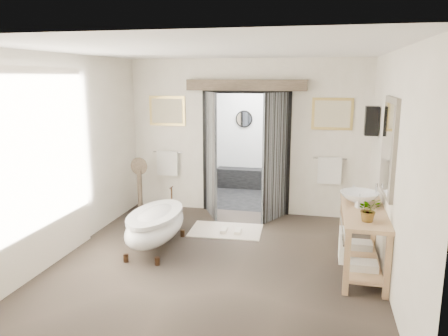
# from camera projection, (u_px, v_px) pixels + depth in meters

# --- Properties ---
(ground_plane) EXTENTS (5.00, 5.00, 0.00)m
(ground_plane) POSITION_uv_depth(u_px,v_px,m) (215.00, 264.00, 6.11)
(ground_plane) COLOR brown
(room_shell) EXTENTS (4.52, 5.02, 2.91)m
(room_shell) POSITION_uv_depth(u_px,v_px,m) (209.00, 133.00, 5.62)
(room_shell) COLOR silver
(room_shell) RESTS_ON ground_plane
(shower_room) EXTENTS (2.22, 2.01, 2.51)m
(shower_room) POSITION_uv_depth(u_px,v_px,m) (258.00, 153.00, 9.74)
(shower_room) COLOR black
(shower_room) RESTS_ON ground_plane
(back_wall_dressing) EXTENTS (3.82, 0.76, 2.52)m
(back_wall_dressing) POSITION_uv_depth(u_px,v_px,m) (245.00, 133.00, 8.00)
(back_wall_dressing) COLOR black
(back_wall_dressing) RESTS_ON ground_plane
(clawfoot_tub) EXTENTS (0.72, 1.60, 0.78)m
(clawfoot_tub) POSITION_uv_depth(u_px,v_px,m) (156.00, 224.00, 6.59)
(clawfoot_tub) COLOR #3A2516
(clawfoot_tub) RESTS_ON ground_plane
(vanity) EXTENTS (0.57, 1.60, 0.85)m
(vanity) POSITION_uv_depth(u_px,v_px,m) (361.00, 235.00, 5.80)
(vanity) COLOR tan
(vanity) RESTS_ON ground_plane
(pedestal_mirror) EXTENTS (0.33, 0.21, 1.11)m
(pedestal_mirror) POSITION_uv_depth(u_px,v_px,m) (140.00, 191.00, 8.16)
(pedestal_mirror) COLOR brown
(pedestal_mirror) RESTS_ON ground_plane
(rug) EXTENTS (1.24, 0.86, 0.01)m
(rug) POSITION_uv_depth(u_px,v_px,m) (226.00, 230.00, 7.42)
(rug) COLOR silver
(rug) RESTS_ON ground_plane
(slippers) EXTENTS (0.35, 0.26, 0.05)m
(slippers) POSITION_uv_depth(u_px,v_px,m) (231.00, 231.00, 7.31)
(slippers) COLOR beige
(slippers) RESTS_ON rug
(basin) EXTENTS (0.59, 0.59, 0.18)m
(basin) POSITION_uv_depth(u_px,v_px,m) (359.00, 198.00, 5.97)
(basin) COLOR white
(basin) RESTS_ON vanity
(plant) EXTENTS (0.34, 0.32, 0.30)m
(plant) POSITION_uv_depth(u_px,v_px,m) (369.00, 209.00, 5.26)
(plant) COLOR gray
(plant) RESTS_ON vanity
(soap_bottle_a) EXTENTS (0.11, 0.11, 0.19)m
(soap_bottle_a) POSITION_uv_depth(u_px,v_px,m) (359.00, 201.00, 5.83)
(soap_bottle_a) COLOR gray
(soap_bottle_a) RESTS_ON vanity
(soap_bottle_b) EXTENTS (0.17, 0.17, 0.18)m
(soap_bottle_b) POSITION_uv_depth(u_px,v_px,m) (354.00, 191.00, 6.32)
(soap_bottle_b) COLOR gray
(soap_bottle_b) RESTS_ON vanity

